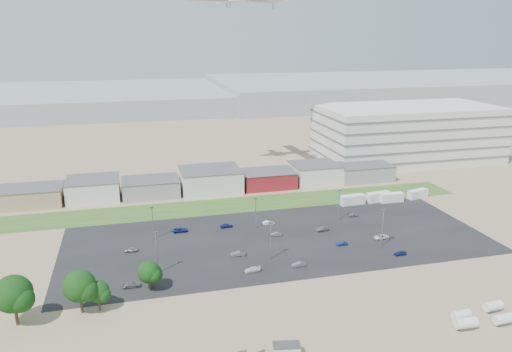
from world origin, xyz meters
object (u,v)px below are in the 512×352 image
object	(u,v)px
parked_car_5	(131,250)
box_trailer_a	(352,200)
storage_tank_nw	(461,315)
parked_car_9	(180,230)
parked_car_8	(353,215)
parked_car_0	(381,237)
parked_car_4	(238,254)
parked_car_1	(342,244)
parked_car_3	(253,270)
parked_car_10	(132,285)
parked_car_7	(276,234)
parked_car_12	(322,229)
tree_far_left	(14,298)
portable_shed	(287,351)
parked_car_6	(226,226)
parked_car_13	(299,264)
parked_car_2	(400,253)
parked_car_11	(268,223)

from	to	relation	value
parked_car_5	box_trailer_a	bearing A→B (deg)	109.51
storage_tank_nw	parked_car_9	bearing A→B (deg)	129.46
parked_car_8	box_trailer_a	bearing A→B (deg)	-23.86
parked_car_0	parked_car_4	xyz separation A→B (m)	(-42.24, -0.89, 0.02)
box_trailer_a	parked_car_4	size ratio (longest dim) A/B	2.28
parked_car_1	parked_car_3	world-z (taller)	parked_car_3
parked_car_3	parked_car_4	size ratio (longest dim) A/B	1.04
parked_car_9	parked_car_10	distance (m)	34.09
parked_car_0	parked_car_7	bearing A→B (deg)	-108.66
parked_car_0	parked_car_12	world-z (taller)	parked_car_12
parked_car_1	parked_car_10	xyz separation A→B (m)	(-57.21, -9.75, 0.09)
parked_car_9	parked_car_5	bearing A→B (deg)	126.62
parked_car_5	parked_car_8	xyz separation A→B (m)	(69.95, 9.71, -0.03)
storage_tank_nw	parked_car_10	bearing A→B (deg)	154.61
box_trailer_a	parked_car_0	distance (m)	30.25
tree_far_left	parked_car_5	bearing A→B (deg)	53.08
parked_car_0	parked_car_8	distance (m)	18.62
portable_shed	parked_car_8	distance (m)	76.76
parked_car_5	parked_car_3	bearing A→B (deg)	59.98
parked_car_8	parked_car_10	xyz separation A→B (m)	(-70.07, -29.82, 0.06)
parked_car_0	parked_car_4	size ratio (longest dim) A/B	1.14
parked_car_0	parked_car_6	distance (m)	45.80
parked_car_10	parked_car_13	distance (m)	41.22
parked_car_5	parked_car_9	bearing A→B (deg)	130.31
parked_car_0	parked_car_10	world-z (taller)	parked_car_10
storage_tank_nw	parked_car_6	size ratio (longest dim) A/B	0.98
parked_car_0	parked_car_3	size ratio (longest dim) A/B	1.09
storage_tank_nw	tree_far_left	size ratio (longest dim) A/B	0.31
box_trailer_a	parked_car_0	xyz separation A→B (m)	(-4.95, -29.82, -1.03)
portable_shed	parked_car_6	distance (m)	64.68
parked_car_8	parked_car_12	xyz separation A→B (m)	(-14.47, -8.84, 0.06)
parked_car_12	tree_far_left	bearing A→B (deg)	-75.98
portable_shed	parked_car_0	world-z (taller)	portable_shed
parked_car_10	parked_car_9	bearing A→B (deg)	-26.70
portable_shed	parked_car_2	size ratio (longest dim) A/B	1.50
parked_car_1	parked_car_5	xyz separation A→B (m)	(-57.10, 10.36, 0.06)
parked_car_11	storage_tank_nw	bearing A→B (deg)	-160.13
parked_car_1	parked_car_11	xyz separation A→B (m)	(-15.52, 20.29, 0.05)
parked_car_3	parked_car_13	world-z (taller)	parked_car_13
tree_far_left	parked_car_7	size ratio (longest dim) A/B	3.61
tree_far_left	parked_car_8	distance (m)	101.18
parked_car_4	parked_car_12	size ratio (longest dim) A/B	0.89
tree_far_left	parked_car_9	xyz separation A→B (m)	(37.30, 41.04, -5.52)
parked_car_7	parked_car_8	size ratio (longest dim) A/B	1.01
parked_car_13	parked_car_10	bearing A→B (deg)	-94.55
parked_car_2	parked_car_12	world-z (taller)	parked_car_12
parked_car_1	parked_car_9	bearing A→B (deg)	-114.52
box_trailer_a	tree_far_left	bearing A→B (deg)	-156.27
parked_car_2	parked_car_4	xyz separation A→B (m)	(-41.93, 10.29, 0.06)
box_trailer_a	tree_far_left	distance (m)	110.33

